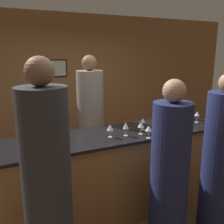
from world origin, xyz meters
The scene contains 14 objects.
ground_plane centered at (0.00, 0.00, 0.00)m, with size 14.00×14.00×0.00m, color #4C3823.
back_wall centered at (0.00, 2.30, 1.40)m, with size 8.00×0.08×2.80m.
bar_counter centered at (0.00, 0.00, 0.54)m, with size 2.95×0.75×1.08m.
bartender centered at (-0.07, 0.77, 0.94)m, with size 0.39×0.39×2.02m.
guest_0 centered at (-1.02, -0.78, 0.95)m, with size 0.39×0.39×2.04m.
guest_1 centered at (0.22, -0.77, 0.84)m, with size 0.39×0.39×1.82m.
guest_2 centered at (0.82, -0.87, 0.86)m, with size 0.38×0.38×1.86m.
wine_bottle_0 centered at (1.27, 0.18, 1.19)m, with size 0.08×0.08×0.28m.
wine_glass_0 centered at (0.24, -0.33, 1.20)m, with size 0.08×0.08×0.15m.
wine_glass_1 centered at (0.04, -0.14, 1.20)m, with size 0.07×0.07×0.17m.
wine_glass_2 centered at (1.24, -0.06, 1.20)m, with size 0.08×0.08×0.16m.
wine_glass_3 centered at (0.36, -0.01, 1.20)m, with size 0.06×0.06×0.16m.
wine_glass_4 centered at (-0.15, -0.10, 1.20)m, with size 0.08×0.08×0.16m.
wine_glass_5 centered at (0.24, -0.16, 1.20)m, with size 0.08×0.08×0.16m.
Camera 1 is at (-1.32, -2.64, 2.07)m, focal length 40.00 mm.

